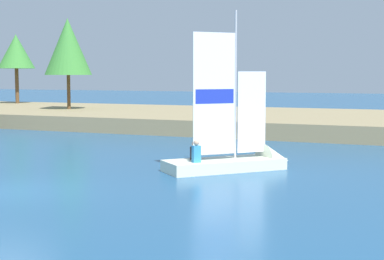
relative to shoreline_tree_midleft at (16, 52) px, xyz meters
name	(u,v)px	position (x,y,z in m)	size (l,w,h in m)	color
ground_plane	(8,192)	(23.28, -28.87, -5.53)	(200.00, 200.00, 0.00)	navy
shore_bank	(250,120)	(23.28, -4.87, -5.06)	(80.00, 15.07, 0.93)	#897A56
shoreline_tree_midleft	(16,52)	(0.00, 0.00, 0.00)	(3.25, 3.25, 6.13)	brown
shoreline_tree_centre	(68,47)	(9.42, -5.66, 0.03)	(3.48, 3.48, 6.73)	brown
sailboat	(245,159)	(28.50, -21.94, -5.14)	(4.49, 4.66, 6.33)	silver
channel_buoy	(264,152)	(28.23, -18.44, -5.32)	(0.42, 0.42, 0.42)	#E54C19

